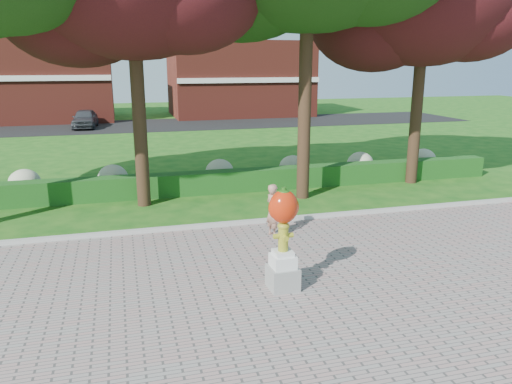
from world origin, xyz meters
TOP-DOWN VIEW (x-y plane):
  - ground at (0.00, 0.00)m, footprint 100.00×100.00m
  - walkway at (0.00, -4.00)m, footprint 40.00×14.00m
  - curb at (0.00, 3.00)m, footprint 40.00×0.18m
  - lawn_hedge at (0.00, 7.00)m, footprint 24.00×0.70m
  - hydrangea_row at (0.57, 8.00)m, footprint 20.10×1.10m
  - street at (0.00, 28.00)m, footprint 50.00×8.00m
  - building_left at (-10.00, 34.00)m, footprint 14.00×8.00m
  - building_right at (8.00, 34.00)m, footprint 12.00×8.00m
  - hydrant_sculpture at (0.48, -1.39)m, footprint 0.64×0.62m
  - woman at (1.26, 1.81)m, footprint 0.49×0.61m
  - parked_car at (-5.02, 27.66)m, footprint 1.86×4.05m

SIDE VIEW (x-z plane):
  - ground at x=0.00m, z-range 0.00..0.00m
  - street at x=0.00m, z-range 0.00..0.02m
  - walkway at x=0.00m, z-range 0.00..0.04m
  - curb at x=0.00m, z-range 0.00..0.15m
  - lawn_hedge at x=0.00m, z-range 0.00..0.80m
  - hydrangea_row at x=0.57m, z-range 0.06..1.04m
  - parked_car at x=-5.02m, z-range 0.02..1.37m
  - woman at x=1.26m, z-range 0.04..1.51m
  - hydrant_sculpture at x=0.48m, z-range 0.10..2.31m
  - building_right at x=8.00m, z-range 0.00..6.40m
  - building_left at x=-10.00m, z-range 0.00..7.00m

